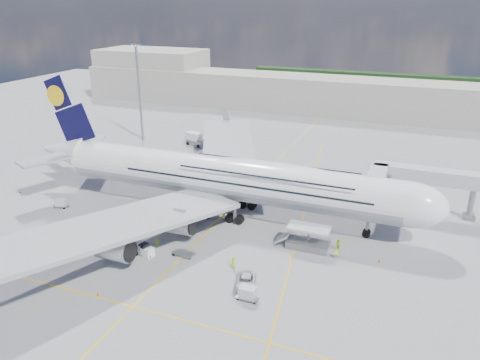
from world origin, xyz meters
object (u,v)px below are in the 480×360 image
at_px(service_van, 246,282).
at_px(dolly_nose_far, 248,293).
at_px(crew_van, 233,262).
at_px(cone_tail, 20,192).
at_px(baggage_tug, 144,250).
at_px(cone_wing_left_inner, 180,189).
at_px(crew_nose, 336,254).
at_px(dolly_nose_near, 184,253).
at_px(airliner, 227,178).
at_px(cone_nose, 379,261).
at_px(crew_tug, 129,245).
at_px(dolly_row_a, 82,240).
at_px(crew_wing, 158,242).
at_px(catering_truck_inner, 232,169).
at_px(dolly_back, 61,203).
at_px(dolly_row_b, 139,248).
at_px(crew_loader, 338,245).
at_px(dolly_row_c, 123,220).
at_px(cone_wing_right_outer, 98,293).
at_px(cone_wing_left_outer, 233,159).
at_px(jet_bridge, 406,179).
at_px(cargo_loader, 307,241).
at_px(light_mast, 139,92).
at_px(cone_wing_right_inner, 121,242).
at_px(catering_truck_outer, 196,140).

bearing_deg(service_van, dolly_nose_far, -79.58).
xyz_separation_m(crew_van, cone_tail, (-50.52, 10.05, -0.60)).
distance_m(baggage_tug, cone_wing_left_inner, 25.75).
bearing_deg(crew_nose, dolly_nose_near, 155.23).
bearing_deg(cone_wing_left_inner, airliner, -25.45).
bearing_deg(crew_van, cone_nose, -79.57).
bearing_deg(crew_nose, service_van, -174.73).
relative_size(dolly_nose_far, crew_van, 1.72).
relative_size(dolly_nose_far, crew_tug, 1.85).
height_order(dolly_row_a, baggage_tug, baggage_tug).
bearing_deg(crew_van, crew_wing, 69.91).
bearing_deg(catering_truck_inner, dolly_back, -121.22).
height_order(dolly_row_b, crew_wing, dolly_row_b).
height_order(airliner, crew_loader, airliner).
bearing_deg(baggage_tug, dolly_nose_near, 35.19).
bearing_deg(dolly_row_c, cone_wing_right_outer, -83.06).
bearing_deg(cone_wing_left_outer, catering_truck_inner, -68.59).
xyz_separation_m(dolly_row_a, catering_truck_inner, (10.30, 36.88, 0.82)).
bearing_deg(dolly_nose_far, cone_wing_right_outer, -159.92).
xyz_separation_m(jet_bridge, cargo_loader, (-12.99, -18.04, -5.60)).
bearing_deg(baggage_tug, dolly_row_b, -178.08).
bearing_deg(dolly_row_b, jet_bridge, 53.64).
height_order(light_mast, cone_wing_left_inner, light_mast).
bearing_deg(dolly_row_c, dolly_nose_near, -38.39).
xyz_separation_m(jet_bridge, crew_wing, (-34.89, -26.34, -6.08)).
xyz_separation_m(airliner, dolly_nose_far, (12.71, -23.16, -5.88)).
relative_size(airliner, cone_wing_right_outer, 143.68).
bearing_deg(light_mast, cargo_loader, -36.54).
xyz_separation_m(catering_truck_inner, cone_wing_right_outer, (0.41, -46.99, -1.45)).
height_order(dolly_nose_near, service_van, service_van).
height_order(dolly_row_c, cone_wing_right_inner, dolly_row_c).
height_order(service_van, crew_wing, crew_wing).
xyz_separation_m(dolly_row_b, service_van, (18.31, -2.20, -0.22)).
bearing_deg(crew_wing, dolly_row_b, 177.15).
distance_m(dolly_row_b, crew_loader, 30.59).
xyz_separation_m(light_mast, dolly_nose_near, (40.00, -51.39, -12.83)).
xyz_separation_m(dolly_row_a, crew_wing, (11.30, 4.02, -0.12)).
height_order(dolly_row_a, catering_truck_inner, catering_truck_inner).
height_order(catering_truck_inner, cone_tail, catering_truck_inner).
height_order(service_van, cone_wing_right_inner, service_van).
bearing_deg(service_van, crew_wing, 148.87).
bearing_deg(dolly_back, baggage_tug, -36.71).
distance_m(baggage_tug, service_van, 17.38).
distance_m(jet_bridge, dolly_nose_near, 40.95).
bearing_deg(cone_wing_right_inner, catering_truck_outer, 103.75).
bearing_deg(cone_tail, dolly_back, -11.40).
xyz_separation_m(light_mast, baggage_tug, (34.44, -53.48, -12.34)).
relative_size(dolly_back, dolly_nose_near, 0.81).
bearing_deg(airliner, catering_truck_inner, 109.97).
relative_size(dolly_row_c, crew_wing, 2.09).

